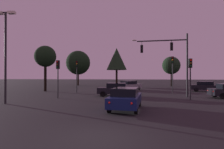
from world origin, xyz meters
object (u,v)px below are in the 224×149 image
(car_parked_lot, at_px, (206,86))
(tree_right_cluster, at_px, (45,57))
(traffic_light_corner_left, at_px, (190,71))
(traffic_light_corner_right, at_px, (77,70))
(tree_behind_sign, at_px, (117,59))
(traffic_signal_mast_arm, at_px, (171,54))
(tree_center_horizon, at_px, (78,63))
(parking_lot_lamp_post, at_px, (6,45))
(traffic_light_median, at_px, (173,68))
(traffic_light_far_side, at_px, (58,71))
(car_crossing_left, at_px, (116,89))
(car_nearside_lane, at_px, (126,98))
(car_far_lane, at_px, (129,85))
(tree_left_far, at_px, (171,65))

(car_parked_lot, relative_size, tree_right_cluster, 0.63)
(traffic_light_corner_left, xyz_separation_m, traffic_light_corner_right, (-13.49, 6.46, 0.30))
(tree_behind_sign, bearing_deg, traffic_signal_mast_arm, -65.60)
(tree_center_horizon, bearing_deg, tree_right_cluster, -89.22)
(parking_lot_lamp_post, height_order, tree_behind_sign, tree_behind_sign)
(traffic_light_corner_left, height_order, traffic_light_corner_right, traffic_light_corner_right)
(traffic_light_median, distance_m, tree_behind_sign, 16.60)
(traffic_signal_mast_arm, bearing_deg, traffic_light_far_side, -165.95)
(traffic_light_median, xyz_separation_m, tree_behind_sign, (-8.81, 13.85, 2.46))
(car_crossing_left, height_order, parking_lot_lamp_post, parking_lot_lamp_post)
(traffic_signal_mast_arm, bearing_deg, car_nearside_lane, -119.03)
(car_far_lane, bearing_deg, car_parked_lot, -6.80)
(car_crossing_left, height_order, tree_right_cluster, tree_right_cluster)
(car_crossing_left, height_order, tree_behind_sign, tree_behind_sign)
(traffic_light_corner_left, height_order, tree_right_cluster, tree_right_cluster)
(car_crossing_left, bearing_deg, traffic_light_corner_left, -17.93)
(tree_behind_sign, distance_m, tree_right_cluster, 15.80)
(traffic_light_corner_right, relative_size, traffic_light_far_side, 1.13)
(traffic_signal_mast_arm, relative_size, traffic_light_far_side, 1.78)
(traffic_light_far_side, bearing_deg, traffic_light_corner_left, 0.96)
(traffic_light_corner_right, height_order, tree_right_cluster, tree_right_cluster)
(car_nearside_lane, bearing_deg, traffic_light_corner_left, 43.47)
(car_parked_lot, bearing_deg, traffic_light_median, -147.44)
(traffic_light_median, relative_size, traffic_light_far_side, 1.23)
(tree_center_horizon, height_order, tree_right_cluster, tree_center_horizon)
(traffic_light_far_side, relative_size, car_parked_lot, 0.91)
(traffic_signal_mast_arm, distance_m, traffic_light_far_side, 12.60)
(traffic_light_corner_right, height_order, tree_center_horizon, tree_center_horizon)
(parking_lot_lamp_post, bearing_deg, traffic_signal_mast_arm, 25.70)
(car_far_lane, height_order, tree_left_far, tree_left_far)
(car_nearside_lane, height_order, car_far_lane, same)
(traffic_light_median, relative_size, car_far_lane, 1.10)
(traffic_light_far_side, height_order, tree_left_far, tree_left_far)
(traffic_light_corner_left, bearing_deg, parking_lot_lamp_post, -164.89)
(car_far_lane, bearing_deg, traffic_light_far_side, -121.89)
(traffic_light_median, height_order, car_far_lane, traffic_light_median)
(traffic_light_far_side, height_order, car_parked_lot, traffic_light_far_side)
(tree_right_cluster, bearing_deg, traffic_light_corner_left, -22.39)
(tree_right_cluster, bearing_deg, parking_lot_lamp_post, -77.59)
(traffic_signal_mast_arm, bearing_deg, tree_left_far, 79.17)
(traffic_signal_mast_arm, bearing_deg, tree_behind_sign, 114.40)
(car_far_lane, distance_m, tree_right_cluster, 13.78)
(traffic_light_corner_right, height_order, car_parked_lot, traffic_light_corner_right)
(traffic_light_median, height_order, car_crossing_left, traffic_light_median)
(traffic_light_corner_right, distance_m, traffic_light_median, 13.10)
(car_nearside_lane, bearing_deg, car_crossing_left, 100.98)
(car_nearside_lane, distance_m, tree_left_far, 30.73)
(traffic_light_corner_left, distance_m, tree_left_far, 23.78)
(car_nearside_lane, distance_m, tree_right_cluster, 19.12)
(car_far_lane, bearing_deg, car_nearside_lane, -89.07)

